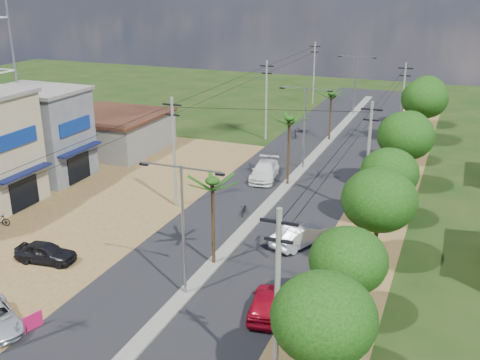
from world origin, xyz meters
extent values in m
plane|color=black|center=(0.00, 0.00, 0.00)|extent=(160.00, 160.00, 0.00)
cube|color=black|center=(0.00, 15.00, 0.02)|extent=(12.00, 110.00, 0.04)
cube|color=#605E56|center=(0.00, 18.00, 0.09)|extent=(1.00, 90.00, 0.18)
cube|color=brown|center=(-15.00, 8.00, 0.02)|extent=(18.00, 46.00, 0.04)
cube|color=brown|center=(8.50, 15.00, 0.01)|extent=(5.00, 90.00, 0.03)
cube|color=#0F1540|center=(-17.60, 7.00, 3.10)|extent=(0.80, 5.40, 0.15)
cube|color=black|center=(-17.95, 7.00, 1.30)|extent=(0.10, 3.00, 2.40)
cube|color=navy|center=(-17.92, 7.00, 5.85)|extent=(0.12, 4.20, 1.20)
cube|color=#54555C|center=(-22.00, 14.00, 4.00)|extent=(8.00, 6.00, 8.00)
cube|color=#605E56|center=(-22.00, 14.00, 8.15)|extent=(8.40, 6.40, 0.30)
cube|color=#0F1540|center=(-17.60, 14.00, 3.10)|extent=(0.80, 5.40, 0.15)
cube|color=black|center=(-17.95, 14.00, 1.30)|extent=(0.10, 3.00, 2.40)
cube|color=navy|center=(-17.92, 14.00, 5.20)|extent=(0.12, 4.20, 1.20)
cube|color=#605E56|center=(-21.00, 24.00, 1.80)|extent=(10.00, 10.00, 3.60)
cube|color=black|center=(-21.00, 24.00, 3.80)|extent=(10.40, 10.40, 0.30)
ellipsoid|color=black|center=(9.50, -6.00, 4.50)|extent=(4.40, 4.40, 3.74)
cylinder|color=black|center=(9.30, 0.00, 1.92)|extent=(0.28, 0.28, 3.85)
ellipsoid|color=black|center=(9.30, 0.00, 4.12)|extent=(4.00, 4.00, 3.40)
cylinder|color=black|center=(9.70, 7.00, 2.27)|extent=(0.28, 0.28, 4.55)
ellipsoid|color=black|center=(9.70, 7.00, 4.88)|extent=(4.60, 4.60, 3.91)
cylinder|color=black|center=(9.40, 14.00, 2.03)|extent=(0.28, 0.28, 4.06)
ellipsoid|color=black|center=(9.40, 14.00, 4.35)|extent=(4.20, 4.20, 3.57)
cylinder|color=black|center=(9.60, 22.00, 2.38)|extent=(0.28, 0.28, 4.76)
ellipsoid|color=black|center=(9.60, 22.00, 5.10)|extent=(4.80, 4.80, 4.08)
cylinder|color=black|center=(9.20, 30.00, 1.82)|extent=(0.28, 0.28, 3.64)
ellipsoid|color=black|center=(9.20, 30.00, 3.90)|extent=(3.80, 3.80, 3.23)
cylinder|color=black|center=(9.80, 38.00, 2.45)|extent=(0.28, 0.28, 4.90)
ellipsoid|color=black|center=(9.80, 38.00, 5.25)|extent=(5.00, 5.00, 4.25)
cylinder|color=black|center=(9.50, 46.00, 2.17)|extent=(0.28, 0.28, 4.34)
ellipsoid|color=black|center=(9.50, 46.00, 4.65)|extent=(4.40, 4.40, 3.74)
cylinder|color=black|center=(0.00, 4.00, 2.90)|extent=(0.22, 0.22, 5.80)
cylinder|color=black|center=(0.00, 20.00, 3.10)|extent=(0.22, 0.22, 6.20)
cylinder|color=black|center=(0.00, 36.00, 2.75)|extent=(0.22, 0.22, 5.50)
cylinder|color=gray|center=(0.00, 0.00, 4.00)|extent=(0.16, 0.16, 8.00)
cube|color=gray|center=(1.20, 0.00, 7.90)|extent=(2.40, 0.08, 0.08)
cube|color=gray|center=(-1.20, 0.00, 7.90)|extent=(2.40, 0.08, 0.08)
cube|color=black|center=(2.30, 0.00, 7.80)|extent=(0.50, 0.18, 0.12)
cube|color=black|center=(-2.30, 0.00, 7.80)|extent=(0.50, 0.18, 0.12)
cylinder|color=gray|center=(0.00, 25.00, 4.00)|extent=(0.16, 0.16, 8.00)
cube|color=gray|center=(1.20, 25.00, 7.90)|extent=(2.40, 0.08, 0.08)
cube|color=gray|center=(-1.20, 25.00, 7.90)|extent=(2.40, 0.08, 0.08)
cube|color=black|center=(2.30, 25.00, 7.80)|extent=(0.50, 0.18, 0.12)
cube|color=black|center=(-2.30, 25.00, 7.80)|extent=(0.50, 0.18, 0.12)
cylinder|color=gray|center=(0.00, 50.00, 4.00)|extent=(0.16, 0.16, 8.00)
cube|color=gray|center=(1.20, 50.00, 7.90)|extent=(2.40, 0.08, 0.08)
cube|color=gray|center=(-1.20, 50.00, 7.90)|extent=(2.40, 0.08, 0.08)
cube|color=black|center=(2.30, 50.00, 7.80)|extent=(0.50, 0.18, 0.12)
cube|color=black|center=(-2.30, 50.00, 7.80)|extent=(0.50, 0.18, 0.12)
cylinder|color=#605E56|center=(-7.00, 12.00, 4.50)|extent=(0.24, 0.24, 9.00)
cube|color=black|center=(-7.00, 12.00, 8.40)|extent=(1.60, 0.12, 0.12)
cube|color=black|center=(-7.00, 12.00, 7.60)|extent=(1.20, 0.12, 0.12)
cylinder|color=#605E56|center=(-7.00, 34.00, 4.50)|extent=(0.24, 0.24, 9.00)
cube|color=black|center=(-7.00, 34.00, 8.40)|extent=(1.60, 0.12, 0.12)
cube|color=black|center=(-7.00, 34.00, 7.60)|extent=(1.20, 0.12, 0.12)
cylinder|color=#605E56|center=(-7.00, 55.00, 4.50)|extent=(0.24, 0.24, 9.00)
cube|color=black|center=(-7.00, 55.00, 8.40)|extent=(1.60, 0.12, 0.12)
cube|color=black|center=(-7.00, 55.00, 7.60)|extent=(1.20, 0.12, 0.12)
cylinder|color=#605E56|center=(7.50, -6.00, 4.50)|extent=(0.24, 0.24, 9.00)
cube|color=black|center=(7.50, -6.00, 8.40)|extent=(1.60, 0.12, 0.12)
cube|color=black|center=(7.50, -6.00, 7.60)|extent=(1.20, 0.12, 0.12)
cylinder|color=#605E56|center=(7.50, 16.00, 4.50)|extent=(0.24, 0.24, 9.00)
cube|color=black|center=(7.50, 16.00, 8.40)|extent=(1.60, 0.12, 0.12)
cube|color=black|center=(7.50, 16.00, 7.60)|extent=(1.20, 0.12, 0.12)
cylinder|color=#605E56|center=(7.50, 38.00, 4.50)|extent=(0.24, 0.24, 9.00)
cube|color=black|center=(7.50, 38.00, 8.40)|extent=(1.60, 0.12, 0.12)
cube|color=black|center=(7.50, 38.00, 7.60)|extent=(1.20, 0.12, 0.12)
imported|color=maroon|center=(5.00, -0.10, 0.70)|extent=(2.34, 4.35, 1.41)
imported|color=#ADB0B6|center=(4.34, 8.81, 0.76)|extent=(3.37, 4.83, 1.51)
imported|color=silver|center=(-2.50, 20.89, 0.78)|extent=(3.04, 5.67, 1.56)
imported|color=black|center=(-10.31, 0.28, 0.68)|extent=(4.17, 2.11, 1.36)
imported|color=black|center=(-1.20, 12.41, 0.42)|extent=(0.86, 1.67, 0.83)
imported|color=black|center=(-3.98, 35.80, 0.52)|extent=(1.03, 1.78, 1.03)
cube|color=#B41046|center=(-5.92, -6.00, 0.46)|extent=(0.39, 1.08, 0.92)
cylinder|color=black|center=(-5.92, -6.51, 0.23)|extent=(0.04, 0.04, 0.46)
cylinder|color=black|center=(-5.92, -5.49, 0.23)|extent=(0.04, 0.04, 0.46)
camera|label=1|loc=(13.61, -25.39, 17.42)|focal=42.00mm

